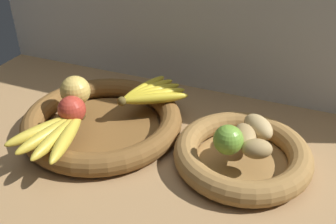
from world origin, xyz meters
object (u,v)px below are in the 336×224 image
object	(u,v)px
potato_large	(244,136)
potato_small	(257,149)
banana_bunch_front	(55,133)
potato_back	(258,127)
banana_bunch_back	(150,93)
lime_near	(228,140)
apple_red_front	(72,110)
fruit_bowl_right	(242,155)
apple_golden_left	(75,91)
fruit_bowl_left	(103,121)

from	to	relation	value
potato_large	potato_small	distance (cm)	4.53
banana_bunch_front	potato_large	world-z (taller)	potato_large
potato_small	banana_bunch_front	bearing A→B (deg)	-166.15
banana_bunch_front	potato_back	distance (cm)	43.88
banana_bunch_back	lime_near	size ratio (longest dim) A/B	2.84
potato_small	lime_near	size ratio (longest dim) A/B	1.01
banana_bunch_front	potato_large	distance (cm)	40.39
banana_bunch_back	lime_near	world-z (taller)	lime_near
apple_red_front	potato_small	bearing A→B (deg)	4.13
apple_red_front	potato_large	distance (cm)	39.00
fruit_bowl_right	banana_bunch_front	size ratio (longest dim) A/B	1.56
potato_back	lime_near	world-z (taller)	lime_near
potato_small	lime_near	distance (cm)	5.94
apple_golden_left	potato_back	distance (cm)	44.40
fruit_bowl_left	potato_small	size ratio (longest dim) A/B	6.21
apple_golden_left	banana_bunch_front	world-z (taller)	apple_golden_left
potato_large	potato_small	size ratio (longest dim) A/B	1.30
apple_red_front	banana_bunch_front	bearing A→B (deg)	-86.94
potato_back	potato_large	bearing A→B (deg)	-114.44
apple_golden_left	potato_small	distance (cm)	45.68
fruit_bowl_left	potato_small	xyz separation A→B (cm)	(37.92, -3.21, 4.82)
fruit_bowl_right	potato_back	size ratio (longest dim) A/B	3.57
potato_large	potato_small	bearing A→B (deg)	-45.00
fruit_bowl_right	fruit_bowl_left	bearing A→B (deg)	180.00
fruit_bowl_left	apple_golden_left	bearing A→B (deg)	172.33
apple_golden_left	potato_large	xyz separation A→B (cm)	(42.24, -1.01, -1.67)
potato_large	potato_back	distance (cm)	4.85
fruit_bowl_left	apple_golden_left	distance (cm)	10.01
apple_golden_left	fruit_bowl_left	bearing A→B (deg)	-7.67
apple_golden_left	potato_back	xyz separation A→B (cm)	(44.25, 3.39, -1.47)
fruit_bowl_left	banana_bunch_front	distance (cm)	14.46
apple_golden_left	lime_near	world-z (taller)	apple_golden_left
apple_golden_left	potato_back	world-z (taller)	apple_golden_left
fruit_bowl_left	potato_back	xyz separation A→B (cm)	(36.71, 4.41, 5.04)
fruit_bowl_left	potato_large	bearing A→B (deg)	0.00
potato_small	apple_red_front	bearing A→B (deg)	-175.87
fruit_bowl_right	lime_near	world-z (taller)	lime_near
fruit_bowl_right	apple_red_front	xyz separation A→B (cm)	(-38.48, -6.22, 6.01)
apple_red_front	banana_bunch_back	size ratio (longest dim) A/B	0.37
fruit_bowl_right	potato_back	distance (cm)	6.98
potato_large	apple_golden_left	bearing A→B (deg)	178.62
fruit_bowl_left	apple_red_front	xyz separation A→B (cm)	(-3.77, -6.22, 6.03)
apple_golden_left	potato_large	size ratio (longest dim) A/B	0.91
fruit_bowl_right	banana_bunch_front	distance (cm)	40.61
apple_red_front	potato_large	xyz separation A→B (cm)	(38.48, 6.22, -1.19)
fruit_bowl_right	lime_near	size ratio (longest dim) A/B	4.81
fruit_bowl_left	apple_golden_left	xyz separation A→B (cm)	(-7.53, 1.01, 6.51)
fruit_bowl_left	apple_red_front	world-z (taller)	apple_red_front
potato_back	lime_near	xyz separation A→B (cm)	(-4.59, -8.29, 0.87)
apple_red_front	potato_back	world-z (taller)	apple_red_front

